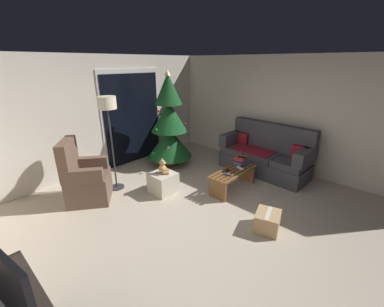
% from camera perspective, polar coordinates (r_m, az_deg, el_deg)
% --- Properties ---
extents(ground_plane, '(7.00, 7.00, 0.00)m').
position_cam_1_polar(ground_plane, '(4.01, 3.61, -15.39)').
color(ground_plane, '#B2A38E').
extents(wall_back, '(5.72, 0.12, 2.50)m').
position_cam_1_polar(wall_back, '(5.79, -20.49, 8.26)').
color(wall_back, beige).
rests_on(wall_back, ground).
extents(wall_right, '(0.12, 6.00, 2.50)m').
position_cam_1_polar(wall_right, '(5.88, 22.03, 8.23)').
color(wall_right, beige).
rests_on(wall_right, ground).
extents(patio_door_frame, '(1.60, 0.02, 2.20)m').
position_cam_1_polar(patio_door_frame, '(6.14, -13.59, 8.18)').
color(patio_door_frame, silver).
rests_on(patio_door_frame, ground).
extents(patio_door_glass, '(1.50, 0.02, 2.10)m').
position_cam_1_polar(patio_door_glass, '(6.14, -13.46, 7.70)').
color(patio_door_glass, black).
rests_on(patio_door_glass, ground).
extents(couch, '(0.85, 1.97, 1.08)m').
position_cam_1_polar(couch, '(5.72, 16.56, -0.35)').
color(couch, '#3D3D42').
rests_on(couch, ground).
extents(coffee_table, '(1.10, 0.40, 0.40)m').
position_cam_1_polar(coffee_table, '(4.84, 9.51, -5.32)').
color(coffee_table, brown).
rests_on(coffee_table, ground).
extents(remote_white, '(0.09, 0.16, 0.02)m').
position_cam_1_polar(remote_white, '(4.89, 11.09, -3.33)').
color(remote_white, silver).
rests_on(remote_white, coffee_table).
extents(remote_graphite, '(0.08, 0.16, 0.02)m').
position_cam_1_polar(remote_graphite, '(4.57, 8.17, -4.87)').
color(remote_graphite, '#333338').
rests_on(remote_graphite, coffee_table).
extents(remote_black, '(0.16, 0.05, 0.02)m').
position_cam_1_polar(remote_black, '(4.73, 7.83, -3.97)').
color(remote_black, black).
rests_on(remote_black, coffee_table).
extents(book_stack, '(0.29, 0.26, 0.16)m').
position_cam_1_polar(book_stack, '(5.06, 11.26, -1.67)').
color(book_stack, '#285684').
rests_on(book_stack, coffee_table).
extents(cell_phone, '(0.11, 0.16, 0.01)m').
position_cam_1_polar(cell_phone, '(5.02, 11.38, -0.84)').
color(cell_phone, black).
rests_on(cell_phone, book_stack).
extents(christmas_tree, '(1.05, 1.05, 2.19)m').
position_cam_1_polar(christmas_tree, '(5.74, -5.27, 6.43)').
color(christmas_tree, '#4C1E19').
rests_on(christmas_tree, ground).
extents(armchair, '(0.96, 0.96, 1.13)m').
position_cam_1_polar(armchair, '(4.75, -23.42, -5.54)').
color(armchair, brown).
rests_on(armchair, ground).
extents(floor_lamp, '(0.32, 0.32, 1.78)m').
position_cam_1_polar(floor_lamp, '(4.68, -18.82, 9.01)').
color(floor_lamp, '#2D2D30').
rests_on(floor_lamp, ground).
extents(television, '(0.25, 0.84, 0.61)m').
position_cam_1_polar(television, '(2.04, -37.44, -22.48)').
color(television, black).
rests_on(television, media_shelf).
extents(ottoman, '(0.44, 0.44, 0.39)m').
position_cam_1_polar(ottoman, '(4.74, -6.69, -6.71)').
color(ottoman, beige).
rests_on(ottoman, ground).
extents(teddy_bear_honey, '(0.22, 0.21, 0.29)m').
position_cam_1_polar(teddy_bear_honey, '(4.60, -6.71, -3.23)').
color(teddy_bear_honey, tan).
rests_on(teddy_bear_honey, ottoman).
extents(cardboard_box_taped_mid_floor, '(0.48, 0.44, 0.28)m').
position_cam_1_polar(cardboard_box_taped_mid_floor, '(3.94, 17.01, -14.72)').
color(cardboard_box_taped_mid_floor, tan).
rests_on(cardboard_box_taped_mid_floor, ground).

